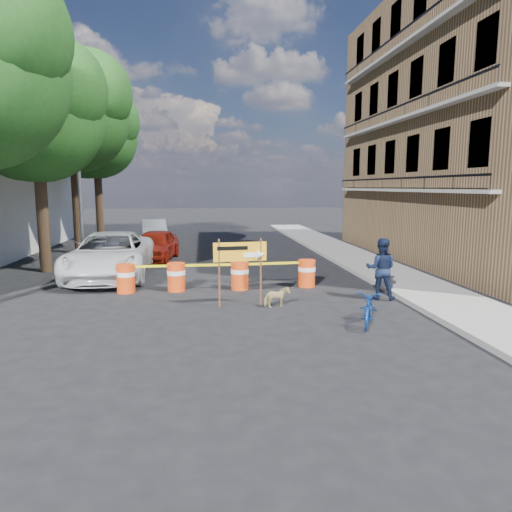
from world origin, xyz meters
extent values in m
plane|color=black|center=(0.00, 0.00, 0.00)|extent=(120.00, 120.00, 0.00)
cube|color=gray|center=(6.20, 6.00, 0.07)|extent=(2.40, 40.00, 0.15)
cube|color=olive|center=(12.00, 8.00, 6.00)|extent=(8.00, 16.00, 12.00)
cylinder|color=#332316|center=(-6.80, 7.00, 2.38)|extent=(0.44, 0.44, 4.76)
sphere|color=#1E4D16|center=(-6.80, 7.00, 5.95)|extent=(5.00, 5.00, 5.00)
sphere|color=#1E4D16|center=(-5.92, 6.50, 6.80)|extent=(3.75, 3.75, 3.75)
sphere|color=#1E4D16|center=(-7.55, 7.62, 5.27)|extent=(3.50, 3.50, 3.50)
cylinder|color=#332316|center=(-6.80, 12.00, 2.66)|extent=(0.44, 0.44, 5.32)
sphere|color=#1E4D16|center=(-6.80, 12.00, 6.65)|extent=(5.40, 5.40, 5.40)
sphere|color=#1E4D16|center=(-5.85, 11.46, 7.60)|extent=(4.05, 4.05, 4.05)
sphere|color=#1E4D16|center=(-7.61, 12.68, 5.89)|extent=(3.78, 3.78, 3.78)
cylinder|color=#332316|center=(-6.80, 17.00, 2.46)|extent=(0.44, 0.44, 4.93)
sphere|color=#1E4D16|center=(-6.80, 17.00, 6.16)|extent=(4.80, 4.80, 4.80)
sphere|color=#1E4D16|center=(-5.96, 16.52, 7.04)|extent=(3.60, 3.60, 3.60)
sphere|color=#1E4D16|center=(-7.52, 17.60, 5.46)|extent=(3.36, 3.36, 3.36)
cylinder|color=gray|center=(-6.00, 9.50, 4.00)|extent=(0.16, 0.16, 8.00)
cylinder|color=gray|center=(-5.50, 9.50, 7.90)|extent=(1.00, 0.12, 0.12)
cube|color=silver|center=(-5.00, 9.50, 7.85)|extent=(0.35, 0.18, 0.12)
cylinder|color=red|center=(-3.11, 2.94, 0.45)|extent=(0.56, 0.56, 0.90)
cylinder|color=white|center=(-3.11, 2.94, 0.60)|extent=(0.58, 0.58, 0.14)
cylinder|color=red|center=(-1.55, 2.99, 0.45)|extent=(0.56, 0.56, 0.90)
cylinder|color=white|center=(-1.55, 2.99, 0.60)|extent=(0.58, 0.58, 0.14)
cylinder|color=red|center=(0.47, 2.97, 0.45)|extent=(0.56, 0.56, 0.90)
cylinder|color=white|center=(0.47, 2.97, 0.60)|extent=(0.58, 0.58, 0.14)
cylinder|color=red|center=(2.72, 3.12, 0.45)|extent=(0.56, 0.56, 0.90)
cylinder|color=white|center=(2.72, 3.12, 0.60)|extent=(0.58, 0.58, 0.14)
cylinder|color=#592D19|center=(-0.27, 0.81, 0.95)|extent=(0.05, 0.05, 1.90)
cylinder|color=#592D19|center=(0.89, 0.92, 0.95)|extent=(0.05, 0.05, 1.90)
cube|color=orange|center=(0.31, 0.86, 1.53)|extent=(1.48, 0.18, 0.53)
cube|color=white|center=(0.61, 0.87, 1.44)|extent=(0.42, 0.05, 0.13)
cone|color=white|center=(0.89, 0.90, 1.44)|extent=(0.26, 0.30, 0.28)
cube|color=black|center=(0.10, 0.82, 1.64)|extent=(0.84, 0.09, 0.11)
imported|color=black|center=(4.50, 1.20, 0.91)|extent=(1.07, 0.96, 1.82)
imported|color=#123C94|center=(3.26, -1.18, 0.84)|extent=(0.88, 1.04, 1.67)
imported|color=tan|center=(1.30, 0.60, 0.29)|extent=(0.73, 0.43, 0.58)
imported|color=silver|center=(-4.06, 5.56, 0.82)|extent=(2.79, 5.94, 1.64)
imported|color=maroon|center=(-2.80, 9.26, 0.70)|extent=(2.15, 4.27, 1.39)
imported|color=#BABBC2|center=(-3.59, 16.77, 0.66)|extent=(1.93, 4.18, 1.33)
camera|label=1|loc=(-0.73, -11.46, 3.30)|focal=32.00mm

